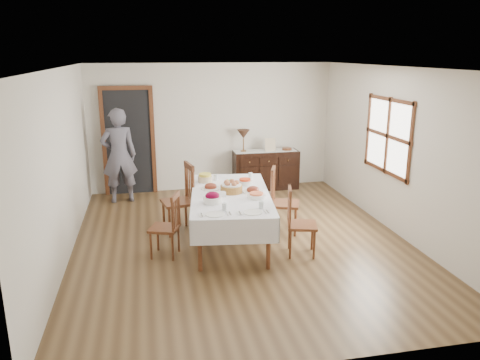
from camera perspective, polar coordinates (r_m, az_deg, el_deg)
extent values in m
plane|color=brown|center=(7.24, 0.16, -7.47)|extent=(6.00, 6.00, 0.00)
cube|color=white|center=(6.68, 0.18, 13.55)|extent=(5.00, 6.00, 0.02)
cube|color=silver|center=(9.75, -3.41, 6.43)|extent=(5.00, 0.02, 2.60)
cube|color=silver|center=(4.08, 8.74, -6.61)|extent=(5.00, 0.02, 2.60)
cube|color=silver|center=(6.81, -20.91, 1.51)|extent=(0.02, 6.00, 2.60)
cube|color=silver|center=(7.74, 18.65, 3.28)|extent=(0.02, 6.00, 2.60)
cube|color=white|center=(7.95, 17.64, 5.15)|extent=(0.02, 1.30, 1.10)
cube|color=#5C301B|center=(7.94, 17.56, 5.15)|extent=(0.03, 1.46, 1.26)
cube|color=black|center=(9.67, -13.40, 4.46)|extent=(0.90, 0.06, 2.10)
cube|color=#5C301B|center=(9.65, -13.40, 4.43)|extent=(1.04, 0.08, 2.18)
cube|color=white|center=(6.97, -1.17, -1.78)|extent=(1.39, 2.34, 0.04)
cylinder|color=#5C301B|center=(6.20, -4.93, -8.00)|extent=(0.06, 0.06, 0.72)
cylinder|color=#5C301B|center=(6.25, 3.49, -7.78)|extent=(0.06, 0.06, 0.72)
cylinder|color=#5C301B|center=(8.00, -4.74, -2.55)|extent=(0.06, 0.06, 0.72)
cylinder|color=#5C301B|center=(8.04, 1.74, -2.42)|extent=(0.06, 0.06, 0.72)
cube|color=white|center=(7.02, -5.78, -3.05)|extent=(0.31, 2.24, 0.34)
cube|color=white|center=(7.07, 3.42, -2.86)|extent=(0.31, 2.24, 0.34)
cube|color=white|center=(5.97, -0.62, -6.34)|extent=(1.14, 0.17, 0.34)
cube|color=white|center=(8.09, -1.56, -0.47)|extent=(1.14, 0.17, 0.34)
cube|color=#5C301B|center=(6.70, -9.20, -5.82)|extent=(0.49, 0.49, 0.04)
cylinder|color=#5C301B|center=(6.96, -9.99, -6.94)|extent=(0.03, 0.03, 0.39)
cylinder|color=#5C301B|center=(6.69, -10.80, -7.94)|extent=(0.03, 0.03, 0.39)
cylinder|color=#5C301B|center=(6.88, -7.49, -7.13)|extent=(0.03, 0.03, 0.39)
cylinder|color=#5C301B|center=(6.60, -8.21, -8.15)|extent=(0.03, 0.03, 0.39)
cylinder|color=#5C301B|center=(6.71, -7.46, -3.38)|extent=(0.04, 0.04, 0.51)
cylinder|color=#5C301B|center=(6.41, -8.24, -4.31)|extent=(0.04, 0.04, 0.51)
cube|color=#5C301B|center=(6.50, -7.91, -2.00)|extent=(0.16, 0.36, 0.07)
cylinder|color=#5C301B|center=(6.65, -7.64, -3.75)|extent=(0.02, 0.02, 0.42)
cylinder|color=#5C301B|center=(6.57, -7.83, -3.98)|extent=(0.02, 0.02, 0.42)
cylinder|color=#5C301B|center=(6.50, -8.03, -4.22)|extent=(0.02, 0.02, 0.42)
cube|color=#5C301B|center=(7.52, -7.63, -2.71)|extent=(0.55, 0.55, 0.04)
cylinder|color=#5C301B|center=(7.73, -9.28, -4.28)|extent=(0.04, 0.04, 0.48)
cylinder|color=#5C301B|center=(7.39, -8.58, -5.19)|extent=(0.04, 0.04, 0.48)
cylinder|color=#5C301B|center=(7.82, -6.61, -3.95)|extent=(0.04, 0.04, 0.48)
cylinder|color=#5C301B|center=(7.48, -5.79, -4.83)|extent=(0.04, 0.04, 0.48)
cylinder|color=#5C301B|center=(7.67, -6.61, 0.09)|extent=(0.04, 0.04, 0.62)
cylinder|color=#5C301B|center=(7.30, -5.72, -0.67)|extent=(0.04, 0.04, 0.62)
cube|color=#5C301B|center=(7.42, -6.23, 1.69)|extent=(0.13, 0.44, 0.09)
cylinder|color=#5C301B|center=(7.58, -6.39, -0.25)|extent=(0.02, 0.02, 0.51)
cylinder|color=#5C301B|center=(7.49, -6.17, -0.44)|extent=(0.02, 0.02, 0.51)
cylinder|color=#5C301B|center=(7.40, -5.95, -0.63)|extent=(0.02, 0.02, 0.51)
cube|color=#5C301B|center=(6.71, 7.57, -5.49)|extent=(0.50, 0.50, 0.04)
cylinder|color=#5C301B|center=(6.65, 9.03, -7.86)|extent=(0.04, 0.04, 0.42)
cylinder|color=#5C301B|center=(6.96, 8.79, -6.78)|extent=(0.04, 0.04, 0.42)
cylinder|color=#5C301B|center=(6.63, 6.15, -7.84)|extent=(0.04, 0.04, 0.42)
cylinder|color=#5C301B|center=(6.94, 6.04, -6.76)|extent=(0.04, 0.04, 0.42)
cylinder|color=#5C301B|center=(6.44, 6.11, -3.75)|extent=(0.04, 0.04, 0.55)
cylinder|color=#5C301B|center=(6.77, 5.99, -2.78)|extent=(0.04, 0.04, 0.55)
cube|color=#5C301B|center=(6.53, 6.11, -1.31)|extent=(0.14, 0.39, 0.08)
cylinder|color=#5C301B|center=(6.53, 6.07, -3.66)|extent=(0.02, 0.02, 0.45)
cylinder|color=#5C301B|center=(6.61, 6.04, -3.42)|extent=(0.02, 0.02, 0.45)
cylinder|color=#5C301B|center=(6.69, 6.01, -3.17)|extent=(0.02, 0.02, 0.45)
cube|color=#5C301B|center=(7.50, 5.50, -2.91)|extent=(0.56, 0.56, 0.04)
cylinder|color=#5C301B|center=(7.40, 6.75, -5.20)|extent=(0.04, 0.04, 0.45)
cylinder|color=#5C301B|center=(7.74, 6.84, -4.28)|extent=(0.04, 0.04, 0.45)
cylinder|color=#5C301B|center=(7.42, 4.00, -5.08)|extent=(0.04, 0.04, 0.45)
cylinder|color=#5C301B|center=(7.75, 4.21, -4.17)|extent=(0.04, 0.04, 0.45)
cylinder|color=#5C301B|center=(7.24, 3.91, -1.11)|extent=(0.04, 0.04, 0.58)
cylinder|color=#5C301B|center=(7.60, 4.14, -0.31)|extent=(0.04, 0.04, 0.58)
cube|color=#5C301B|center=(7.36, 4.06, 1.17)|extent=(0.18, 0.41, 0.08)
cylinder|color=#5C301B|center=(7.34, 3.97, -1.06)|extent=(0.02, 0.02, 0.48)
cylinder|color=#5C301B|center=(7.43, 4.02, -0.86)|extent=(0.02, 0.02, 0.48)
cylinder|color=#5C301B|center=(7.52, 4.08, -0.66)|extent=(0.02, 0.02, 0.48)
cube|color=black|center=(9.87, 3.15, 1.25)|extent=(1.35, 0.45, 0.81)
cube|color=black|center=(9.50, 1.15, 2.21)|extent=(0.38, 0.02, 0.16)
sphere|color=brown|center=(9.48, 1.18, 2.19)|extent=(0.03, 0.03, 0.03)
cube|color=black|center=(9.59, 3.52, 2.32)|extent=(0.38, 0.02, 0.16)
sphere|color=brown|center=(9.57, 3.55, 2.29)|extent=(0.03, 0.03, 0.03)
cube|color=black|center=(9.70, 5.84, 2.42)|extent=(0.38, 0.02, 0.16)
sphere|color=brown|center=(9.68, 5.88, 2.39)|extent=(0.03, 0.03, 0.03)
imported|color=#595663|center=(9.16, -14.56, 3.26)|extent=(0.65, 0.46, 1.93)
cylinder|color=olive|center=(7.00, -1.06, -1.09)|extent=(0.33, 0.33, 0.11)
cylinder|color=silver|center=(6.98, -1.06, -0.58)|extent=(0.30, 0.30, 0.02)
sphere|color=#B56842|center=(6.98, -0.40, -0.31)|extent=(0.08, 0.08, 0.08)
sphere|color=#B56842|center=(7.05, -0.97, -0.16)|extent=(0.08, 0.08, 0.08)
sphere|color=#B56842|center=(7.00, -1.67, -0.27)|extent=(0.08, 0.08, 0.08)
sphere|color=#B56842|center=(6.91, -1.53, -0.48)|extent=(0.08, 0.08, 0.08)
sphere|color=#B56842|center=(6.90, -0.74, -0.51)|extent=(0.08, 0.08, 0.08)
cylinder|color=black|center=(7.29, -1.20, -0.63)|extent=(0.25, 0.25, 0.05)
ellipsoid|color=pink|center=(7.29, -0.66, -0.22)|extent=(0.05, 0.05, 0.06)
ellipsoid|color=#70ACF4|center=(7.33, -0.85, -0.13)|extent=(0.05, 0.05, 0.06)
ellipsoid|color=#A9EE8A|center=(7.34, -1.20, -0.10)|extent=(0.05, 0.05, 0.06)
ellipsoid|color=gold|center=(7.33, -1.55, -0.14)|extent=(0.05, 0.05, 0.06)
ellipsoid|color=#B897E0|center=(7.29, -1.73, -0.22)|extent=(0.05, 0.05, 0.06)
ellipsoid|color=#FFCA7C|center=(7.24, -1.67, -0.32)|extent=(0.05, 0.05, 0.06)
ellipsoid|color=pink|center=(7.21, -1.38, -0.39)|extent=(0.05, 0.05, 0.06)
ellipsoid|color=#70ACF4|center=(7.21, -1.01, -0.38)|extent=(0.05, 0.05, 0.06)
ellipsoid|color=#A9EE8A|center=(7.24, -0.72, -0.32)|extent=(0.05, 0.05, 0.06)
cylinder|color=white|center=(7.20, -3.60, -1.03)|extent=(0.30, 0.30, 0.01)
ellipsoid|color=maroon|center=(7.19, -3.60, -0.80)|extent=(0.19, 0.16, 0.11)
cylinder|color=white|center=(7.02, 1.58, -1.43)|extent=(0.31, 0.31, 0.01)
ellipsoid|color=maroon|center=(7.02, 1.58, -1.20)|extent=(0.19, 0.16, 0.11)
cylinder|color=white|center=(6.53, -3.37, -2.45)|extent=(0.26, 0.26, 0.08)
ellipsoid|color=#610021|center=(6.51, -3.38, -1.91)|extent=(0.20, 0.17, 0.11)
cylinder|color=white|center=(7.41, 0.60, -0.31)|extent=(0.22, 0.22, 0.07)
cylinder|color=#F13E16|center=(7.40, 0.61, 0.05)|extent=(0.18, 0.18, 0.03)
cylinder|color=beige|center=(7.59, -4.28, 0.14)|extent=(0.23, 0.23, 0.10)
cylinder|color=gold|center=(7.57, -4.29, 0.63)|extent=(0.20, 0.20, 0.04)
cylinder|color=white|center=(6.74, 2.02, -1.98)|extent=(0.27, 0.27, 0.05)
cylinder|color=#E76A3E|center=(6.73, 2.02, -1.66)|extent=(0.20, 0.20, 0.02)
cube|color=white|center=(6.81, -2.37, -1.74)|extent=(0.15, 0.11, 0.07)
cylinder|color=white|center=(6.07, -3.08, -4.19)|extent=(0.25, 0.25, 0.01)
cube|color=silver|center=(6.05, -4.68, -4.32)|extent=(0.09, 0.13, 0.01)
cube|color=#B6B6BA|center=(6.05, -4.68, -4.26)|extent=(0.04, 0.16, 0.01)
cube|color=#B6B6BA|center=(6.10, -1.59, -4.12)|extent=(0.04, 0.18, 0.01)
cube|color=#B6B6BA|center=(6.10, -1.22, -4.10)|extent=(0.04, 0.14, 0.01)
cylinder|color=silver|center=(6.22, -1.92, -3.27)|extent=(0.07, 0.07, 0.10)
cylinder|color=white|center=(6.14, 1.57, -3.96)|extent=(0.25, 0.25, 0.01)
cube|color=silver|center=(6.10, 0.01, -4.10)|extent=(0.09, 0.13, 0.01)
cube|color=#B6B6BA|center=(6.10, 0.01, -4.04)|extent=(0.04, 0.16, 0.01)
cube|color=#B6B6BA|center=(6.17, 3.02, -3.89)|extent=(0.04, 0.18, 0.01)
cube|color=#B6B6BA|center=(6.18, 3.38, -3.86)|extent=(0.04, 0.14, 0.01)
cylinder|color=silver|center=(6.29, 2.60, -3.05)|extent=(0.07, 0.07, 0.10)
cylinder|color=silver|center=(7.67, -2.96, 0.32)|extent=(0.07, 0.07, 0.09)
cylinder|color=silver|center=(7.74, 1.29, 0.51)|extent=(0.07, 0.07, 0.10)
cube|color=silver|center=(9.78, 3.06, 3.59)|extent=(1.30, 0.35, 0.01)
cylinder|color=brown|center=(9.68, 0.42, 3.55)|extent=(0.12, 0.12, 0.03)
cylinder|color=brown|center=(9.66, 0.42, 4.36)|extent=(0.02, 0.02, 0.25)
cone|color=#472C1E|center=(9.62, 0.42, 5.62)|extent=(0.26, 0.26, 0.18)
cube|color=#C3B08E|center=(9.70, 3.71, 4.29)|extent=(0.22, 0.08, 0.28)
cylinder|color=#5C301B|center=(9.87, 5.73, 3.79)|extent=(0.20, 0.20, 0.06)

